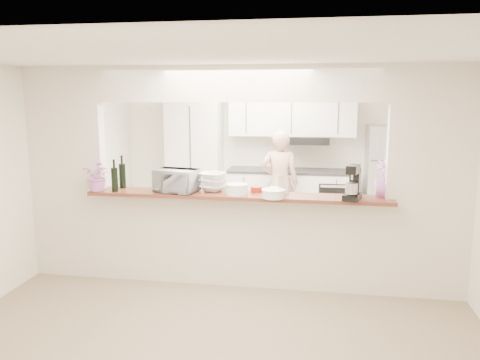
% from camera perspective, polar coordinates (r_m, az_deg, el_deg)
% --- Properties ---
extents(floor, '(6.00, 6.00, 0.00)m').
position_cam_1_polar(floor, '(5.60, -0.25, -12.55)').
color(floor, gray).
rests_on(floor, ground).
extents(tile_overlay, '(5.00, 2.90, 0.01)m').
position_cam_1_polar(tile_overlay, '(7.04, 1.84, -7.66)').
color(tile_overlay, beige).
rests_on(tile_overlay, floor).
extents(partition, '(5.00, 0.15, 2.50)m').
position_cam_1_polar(partition, '(5.21, -0.27, 2.65)').
color(partition, silver).
rests_on(partition, floor).
extents(bar_counter, '(3.40, 0.38, 1.09)m').
position_cam_1_polar(bar_counter, '(5.40, -0.27, -6.93)').
color(bar_counter, silver).
rests_on(bar_counter, floor).
extents(kitchen_cabinets, '(3.15, 0.62, 2.25)m').
position_cam_1_polar(kitchen_cabinets, '(7.98, 1.63, 1.64)').
color(kitchen_cabinets, silver).
rests_on(kitchen_cabinets, floor).
extents(refrigerator, '(0.75, 0.70, 1.70)m').
position_cam_1_polar(refrigerator, '(7.95, 17.75, 0.21)').
color(refrigerator, '#BCBBC1').
rests_on(refrigerator, floor).
extents(flower_left, '(0.36, 0.32, 0.35)m').
position_cam_1_polar(flower_left, '(5.59, -16.92, 0.49)').
color(flower_left, pink).
rests_on(flower_left, bar_counter).
extents(wine_bottle_a, '(0.07, 0.07, 0.37)m').
position_cam_1_polar(wine_bottle_a, '(5.51, -15.04, 0.12)').
color(wine_bottle_a, black).
rests_on(wine_bottle_a, bar_counter).
extents(wine_bottle_b, '(0.08, 0.08, 0.39)m').
position_cam_1_polar(wine_bottle_b, '(5.71, -14.15, 0.57)').
color(wine_bottle_b, black).
rests_on(wine_bottle_b, bar_counter).
extents(toaster_oven, '(0.52, 0.39, 0.26)m').
position_cam_1_polar(toaster_oven, '(5.36, -7.76, -0.08)').
color(toaster_oven, '#A4A4A8').
rests_on(toaster_oven, bar_counter).
extents(serving_bowls, '(0.37, 0.37, 0.21)m').
position_cam_1_polar(serving_bowls, '(5.36, -3.34, -0.26)').
color(serving_bowls, white).
rests_on(serving_bowls, bar_counter).
extents(plate_stack_a, '(0.25, 0.25, 0.12)m').
position_cam_1_polar(plate_stack_a, '(5.19, -0.40, -1.12)').
color(plate_stack_a, white).
rests_on(plate_stack_a, bar_counter).
extents(plate_stack_b, '(0.26, 0.26, 0.09)m').
position_cam_1_polar(plate_stack_b, '(5.03, 4.11, -1.66)').
color(plate_stack_b, white).
rests_on(plate_stack_b, bar_counter).
extents(red_bowl, '(0.13, 0.13, 0.06)m').
position_cam_1_polar(red_bowl, '(5.32, 2.01, -1.14)').
color(red_bowl, maroon).
rests_on(red_bowl, bar_counter).
extents(tan_bowl, '(0.15, 0.15, 0.07)m').
position_cam_1_polar(tan_bowl, '(5.19, 4.04, -1.41)').
color(tan_bowl, tan).
rests_on(tan_bowl, bar_counter).
extents(utensil_caddy, '(0.24, 0.17, 0.21)m').
position_cam_1_polar(utensil_caddy, '(5.24, 4.66, -0.70)').
color(utensil_caddy, silver).
rests_on(utensil_caddy, bar_counter).
extents(stand_mixer, '(0.23, 0.28, 0.37)m').
position_cam_1_polar(stand_mixer, '(5.06, 13.63, -0.48)').
color(stand_mixer, black).
rests_on(stand_mixer, bar_counter).
extents(flower_right, '(0.23, 0.23, 0.40)m').
position_cam_1_polar(flower_right, '(5.27, 17.25, 0.15)').
color(flower_right, '#C975DA').
rests_on(flower_right, bar_counter).
extents(person, '(0.61, 0.41, 1.64)m').
position_cam_1_polar(person, '(7.31, 4.84, -0.42)').
color(person, tan).
rests_on(person, floor).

